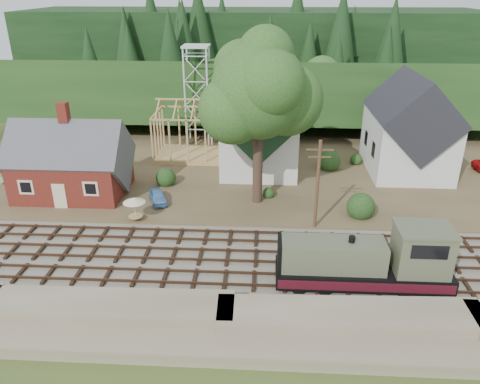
{
  "coord_description": "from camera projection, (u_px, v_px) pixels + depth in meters",
  "views": [
    {
      "loc": [
        2.68,
        -30.25,
        19.27
      ],
      "look_at": [
        0.6,
        6.0,
        3.0
      ],
      "focal_mm": 35.0,
      "sensor_mm": 36.0,
      "label": 1
    }
  ],
  "objects": [
    {
      "name": "telegraph_pole_near",
      "position": [
        317.0,
        184.0,
        38.21
      ],
      "size": [
        2.2,
        0.28,
        8.0
      ],
      "color": "#4C331E",
      "rests_on": "ground"
    },
    {
      "name": "big_tree",
      "position": [
        261.0,
        97.0,
        40.47
      ],
      "size": [
        10.9,
        8.4,
        14.7
      ],
      "color": "#38281E",
      "rests_on": "village_flat"
    },
    {
      "name": "depot",
      "position": [
        72.0,
        165.0,
        45.12
      ],
      "size": [
        10.8,
        7.41,
        9.0
      ],
      "color": "#541E13",
      "rests_on": "village_flat"
    },
    {
      "name": "ground",
      "position": [
        228.0,
        260.0,
        35.58
      ],
      "size": [
        140.0,
        140.0,
        0.0
      ],
      "primitive_type": "plane",
      "color": "#384C1E",
      "rests_on": "ground"
    },
    {
      "name": "timber_frame",
      "position": [
        192.0,
        133.0,
        54.6
      ],
      "size": [
        8.2,
        6.2,
        6.99
      ],
      "color": "tan",
      "rests_on": "village_flat"
    },
    {
      "name": "farmhouse",
      "position": [
        409.0,
        130.0,
        49.96
      ],
      "size": [
        8.4,
        10.8,
        10.6
      ],
      "color": "silver",
      "rests_on": "village_flat"
    },
    {
      "name": "lattice_tower",
      "position": [
        197.0,
        65.0,
        57.3
      ],
      "size": [
        3.2,
        3.2,
        12.12
      ],
      "color": "silver",
      "rests_on": "village_flat"
    },
    {
      "name": "village_flat",
      "position": [
        241.0,
        171.0,
        51.92
      ],
      "size": [
        64.0,
        26.0,
        0.3
      ],
      "primitive_type": "cube",
      "color": "brown",
      "rests_on": "ground"
    },
    {
      "name": "locomotive",
      "position": [
        371.0,
        262.0,
        31.48
      ],
      "size": [
        11.59,
        2.9,
        4.65
      ],
      "color": "black",
      "rests_on": "railroad_bed"
    },
    {
      "name": "church",
      "position": [
        260.0,
        123.0,
        51.29
      ],
      "size": [
        8.4,
        15.17,
        13.0
      ],
      "color": "silver",
      "rests_on": "village_flat"
    },
    {
      "name": "car_blue",
      "position": [
        158.0,
        197.0,
        43.99
      ],
      "size": [
        2.55,
        3.62,
        1.14
      ],
      "primitive_type": "imported",
      "rotation": [
        0.0,
        0.0,
        0.4
      ],
      "color": "#6197D1",
      "rests_on": "village_flat"
    },
    {
      "name": "ridge",
      "position": [
        253.0,
        94.0,
        88.42
      ],
      "size": [
        80.0,
        20.0,
        12.0
      ],
      "primitive_type": "cube",
      "color": "black",
      "rests_on": "ground"
    },
    {
      "name": "patio_set",
      "position": [
        134.0,
        201.0,
        40.16
      ],
      "size": [
        1.94,
        1.94,
        2.16
      ],
      "color": "silver",
      "rests_on": "village_flat"
    },
    {
      "name": "embankment",
      "position": [
        216.0,
        337.0,
        27.84
      ],
      "size": [
        64.0,
        5.0,
        1.6
      ],
      "primitive_type": "cube",
      "color": "#7F7259",
      "rests_on": "ground"
    },
    {
      "name": "hillside",
      "position": [
        249.0,
        116.0,
        73.84
      ],
      "size": [
        70.0,
        28.96,
        12.74
      ],
      "primitive_type": "cube",
      "rotation": [
        -0.17,
        0.0,
        0.0
      ],
      "color": "#1E3F19",
      "rests_on": "ground"
    },
    {
      "name": "railroad_bed",
      "position": [
        228.0,
        259.0,
        35.55
      ],
      "size": [
        64.0,
        11.0,
        0.16
      ],
      "primitive_type": "cube",
      "color": "#726B5B",
      "rests_on": "ground"
    }
  ]
}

